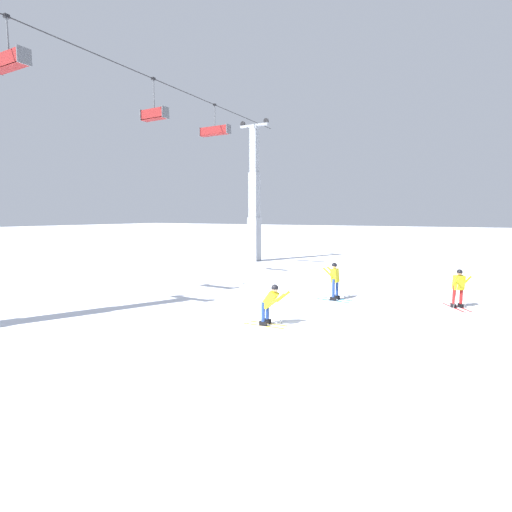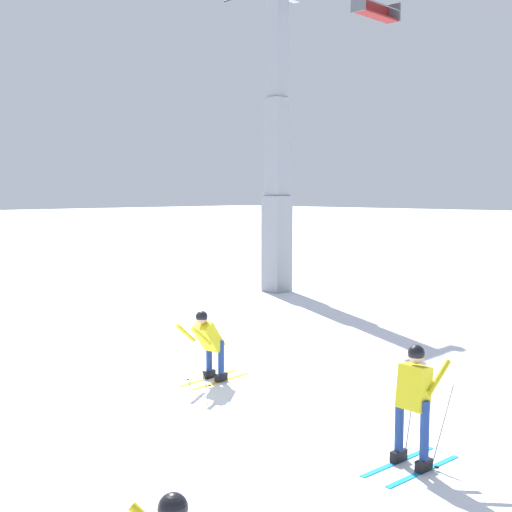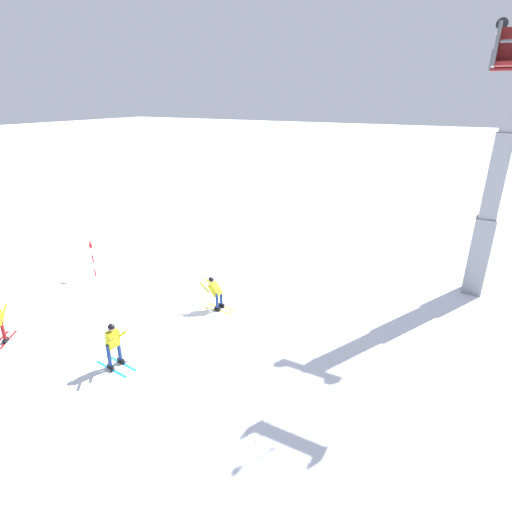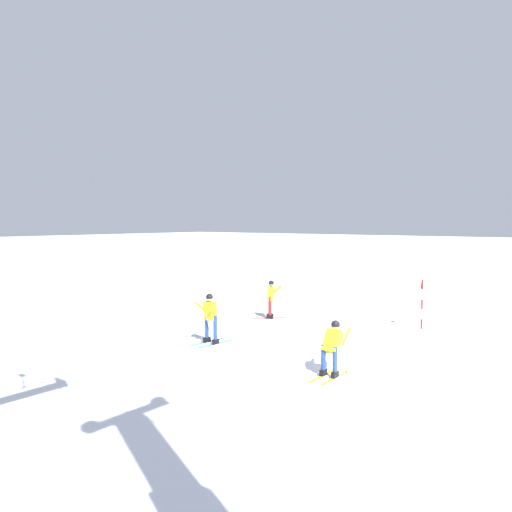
{
  "view_description": "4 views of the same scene",
  "coord_description": "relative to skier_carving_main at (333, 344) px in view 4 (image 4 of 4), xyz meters",
  "views": [
    {
      "loc": [
        -11.03,
        -5.73,
        3.98
      ],
      "look_at": [
        1.41,
        1.24,
        2.46
      ],
      "focal_mm": 27.08,
      "sensor_mm": 36.0,
      "label": 1
    },
    {
      "loc": [
        11.09,
        -8.25,
        3.91
      ],
      "look_at": [
        2.06,
        0.89,
        2.66
      ],
      "focal_mm": 46.0,
      "sensor_mm": 36.0,
      "label": 2
    },
    {
      "loc": [
        14.31,
        9.83,
        9.0
      ],
      "look_at": [
        1.79,
        2.95,
        3.27
      ],
      "focal_mm": 28.19,
      "sensor_mm": 36.0,
      "label": 3
    },
    {
      "loc": [
        -5.84,
        13.08,
        4.31
      ],
      "look_at": [
        2.07,
        2.69,
        3.42
      ],
      "focal_mm": 36.41,
      "sensor_mm": 36.0,
      "label": 4
    }
  ],
  "objects": [
    {
      "name": "ground_plane",
      "position": [
        -1.09,
        -0.47,
        -0.89
      ],
      "size": [
        260.0,
        260.0,
        0.0
      ],
      "primitive_type": "plane",
      "color": "white"
    },
    {
      "name": "skier_carving_main",
      "position": [
        0.0,
        0.0,
        0.0
      ],
      "size": [
        0.72,
        1.74,
        1.67
      ],
      "color": "yellow",
      "rests_on": "ground_plane"
    },
    {
      "name": "trail_marker_pole",
      "position": [
        0.2,
        -7.62,
        0.18
      ],
      "size": [
        0.07,
        0.28,
        1.98
      ],
      "color": "red",
      "rests_on": "ground_plane"
    },
    {
      "name": "skier_distant_uphill",
      "position": [
        6.29,
        -5.82,
        0.09
      ],
      "size": [
        1.63,
        1.26,
        1.71
      ],
      "color": "red",
      "rests_on": "ground_plane"
    },
    {
      "name": "skier_distant_downhill",
      "position": [
        5.24,
        -0.69,
        0.15
      ],
      "size": [
        0.72,
        1.65,
        1.8
      ],
      "color": "#198CCC",
      "rests_on": "ground_plane"
    }
  ]
}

